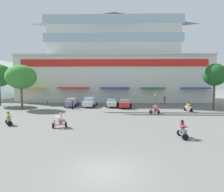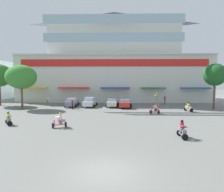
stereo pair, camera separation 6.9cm
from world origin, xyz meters
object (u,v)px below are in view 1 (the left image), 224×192
at_px(scooter_rider_1, 188,107).
at_px(pedestrian_2, 165,99).
at_px(parked_car_1, 90,102).
at_px(plaza_tree_0, 21,77).
at_px(parked_car_3, 125,103).
at_px(pedestrian_0, 72,103).
at_px(scooter_rider_3, 9,119).
at_px(plaza_tree_1, 215,75).
at_px(scooter_rider_2, 60,121).
at_px(balloon_vendor_cart, 157,103).
at_px(scooter_rider_5, 155,109).
at_px(pedestrian_1, 48,99).
at_px(parked_car_0, 72,102).
at_px(scooter_rider_0, 182,131).
at_px(parked_car_2, 112,102).

bearing_deg(scooter_rider_1, pedestrian_2, 103.30).
bearing_deg(parked_car_1, plaza_tree_0, -166.49).
relative_size(plaza_tree_0, scooter_rider_1, 4.65).
xyz_separation_m(parked_car_3, pedestrian_0, (-8.36, -2.19, 0.21)).
height_order(plaza_tree_0, scooter_rider_3, plaza_tree_0).
bearing_deg(pedestrian_0, plaza_tree_1, 2.45).
bearing_deg(scooter_rider_1, pedestrian_0, 175.09).
xyz_separation_m(scooter_rider_2, balloon_vendor_cart, (12.39, 13.97, 0.20)).
bearing_deg(pedestrian_0, pedestrian_2, 20.48).
distance_m(pedestrian_0, pedestrian_2, 16.95).
height_order(scooter_rider_5, pedestrian_1, pedestrian_1).
distance_m(parked_car_3, pedestrian_2, 8.40).
bearing_deg(pedestrian_1, balloon_vendor_cart, -11.16).
relative_size(plaza_tree_0, pedestrian_0, 4.15).
bearing_deg(scooter_rider_1, scooter_rider_2, -147.73).
height_order(parked_car_3, scooter_rider_5, scooter_rider_5).
relative_size(parked_car_1, pedestrian_1, 2.37).
height_order(parked_car_0, scooter_rider_1, scooter_rider_1).
height_order(scooter_rider_1, scooter_rider_2, scooter_rider_2).
xyz_separation_m(pedestrian_1, balloon_vendor_cart, (19.62, -3.87, -0.14)).
bearing_deg(plaza_tree_1, parked_car_1, 174.20).
xyz_separation_m(plaza_tree_0, scooter_rider_3, (3.77, -11.30, -4.52)).
bearing_deg(parked_car_1, plaza_tree_1, -5.80).
height_order(parked_car_0, scooter_rider_5, scooter_rider_5).
relative_size(scooter_rider_2, scooter_rider_5, 1.03).
bearing_deg(parked_car_1, parked_car_0, 178.35).
xyz_separation_m(parked_car_0, scooter_rider_2, (2.05, -14.96, -0.12)).
bearing_deg(parked_car_3, pedestrian_0, -165.33).
bearing_deg(scooter_rider_0, scooter_rider_2, 163.72).
bearing_deg(scooter_rider_5, plaza_tree_1, 24.61).
relative_size(parked_car_1, pedestrian_0, 2.33).
relative_size(scooter_rider_0, scooter_rider_2, 0.98).
xyz_separation_m(parked_car_1, pedestrian_1, (-8.30, 2.97, 0.16)).
distance_m(parked_car_1, pedestrian_0, 3.81).
height_order(plaza_tree_0, scooter_rider_0, plaza_tree_0).
bearing_deg(scooter_rider_3, parked_car_1, 63.78).
distance_m(parked_car_0, pedestrian_2, 16.91).
relative_size(parked_car_2, balloon_vendor_cart, 1.68).
distance_m(plaza_tree_1, parked_car_2, 17.06).
distance_m(plaza_tree_1, scooter_rider_2, 25.27).
distance_m(parked_car_1, pedestrian_2, 13.86).
xyz_separation_m(plaza_tree_0, parked_car_3, (16.61, 1.72, -4.35)).
bearing_deg(plaza_tree_0, pedestrian_1, 67.53).
bearing_deg(pedestrian_0, parked_car_0, 104.14).
distance_m(plaza_tree_1, parked_car_3, 14.95).
xyz_separation_m(scooter_rider_0, scooter_rider_1, (5.15, 13.62, -0.01)).
distance_m(parked_car_0, parked_car_3, 9.19).
bearing_deg(parked_car_2, balloon_vendor_cart, -8.50).
bearing_deg(parked_car_3, scooter_rider_1, -21.76).
relative_size(plaza_tree_1, pedestrian_0, 4.26).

